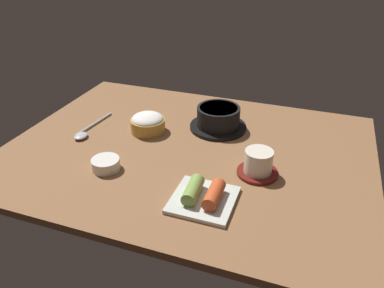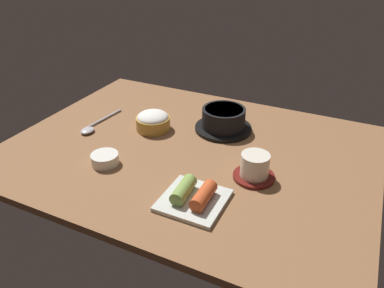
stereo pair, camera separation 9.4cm
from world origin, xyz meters
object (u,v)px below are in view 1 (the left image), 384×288
object	(u,v)px
spoon	(86,132)
tea_cup_with_saucer	(258,164)
side_bowl_near	(106,164)
stone_pot	(218,118)
kimchi_plate	(203,196)
rice_bowl	(148,123)

from	to	relation	value
spoon	tea_cup_with_saucer	bearing A→B (deg)	-4.10
tea_cup_with_saucer	side_bowl_near	world-z (taller)	tea_cup_with_saucer
stone_pot	kimchi_plate	size ratio (longest dim) A/B	1.23
kimchi_plate	side_bowl_near	xyz separation A→B (cm)	(-27.56, 4.23, 0.04)
rice_bowl	tea_cup_with_saucer	distance (cm)	37.41
rice_bowl	spoon	bearing A→B (deg)	-155.81
kimchi_plate	stone_pot	bearing A→B (deg)	100.97
tea_cup_with_saucer	spoon	size ratio (longest dim) A/B	0.53
stone_pot	tea_cup_with_saucer	distance (cm)	26.10
tea_cup_with_saucer	side_bowl_near	xyz separation A→B (cm)	(-36.91, -10.83, -1.51)
tea_cup_with_saucer	kimchi_plate	world-z (taller)	tea_cup_with_saucer
rice_bowl	kimchi_plate	bearing A→B (deg)	-45.24
kimchi_plate	spoon	xyz separation A→B (cm)	(-43.31, 18.83, -0.93)
rice_bowl	kimchi_plate	world-z (taller)	rice_bowl
rice_bowl	kimchi_plate	size ratio (longest dim) A/B	0.74
tea_cup_with_saucer	kimchi_plate	xyz separation A→B (cm)	(-9.35, -15.05, -1.55)
tea_cup_with_saucer	stone_pot	bearing A→B (deg)	128.45
stone_pot	kimchi_plate	bearing A→B (deg)	-79.03
tea_cup_with_saucer	side_bowl_near	bearing A→B (deg)	-163.65
stone_pot	rice_bowl	size ratio (longest dim) A/B	1.67
stone_pot	side_bowl_near	bearing A→B (deg)	-123.48
stone_pot	tea_cup_with_saucer	world-z (taller)	stone_pot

